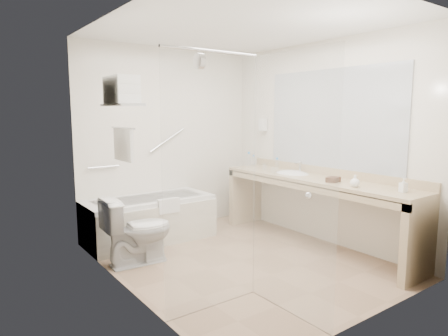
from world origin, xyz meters
TOP-DOWN VIEW (x-y plane):
  - floor at (0.00, 0.00)m, footprint 3.20×3.20m
  - ceiling at (0.00, 0.00)m, footprint 2.60×3.20m
  - wall_back at (0.00, 1.60)m, footprint 2.60×0.10m
  - wall_front at (0.00, -1.60)m, footprint 2.60×0.10m
  - wall_left at (-1.30, 0.00)m, footprint 0.10×3.20m
  - wall_right at (1.30, 0.00)m, footprint 0.10×3.20m
  - bathtub at (-0.50, 1.24)m, footprint 1.60×0.73m
  - grab_bar_short at (-0.95, 1.56)m, footprint 0.40×0.03m
  - grab_bar_long at (-0.05, 1.56)m, footprint 0.53×0.03m
  - shower_enclosure at (-0.63, -0.93)m, footprint 0.96×0.91m
  - towel_shelf at (-1.17, 0.35)m, footprint 0.24×0.55m
  - vanity_counter at (1.02, -0.15)m, footprint 0.55×2.70m
  - sink at (1.05, 0.25)m, footprint 0.40×0.52m
  - faucet at (1.20, 0.25)m, footprint 0.03×0.03m
  - mirror at (1.29, -0.15)m, footprint 0.02×2.00m
  - hairdryer_unit at (1.25, 1.05)m, footprint 0.08×0.10m
  - toilet at (-0.95, 0.58)m, footprint 0.77×0.46m
  - amenity_basket at (0.96, -0.48)m, footprint 0.18×0.14m
  - soap_bottle_a at (1.05, -1.26)m, footprint 0.09×0.15m
  - soap_bottle_b at (0.90, -0.81)m, footprint 0.13×0.15m
  - water_bottle_left at (1.08, 1.04)m, footprint 0.05×0.05m
  - water_bottle_mid at (0.99, 0.47)m, footprint 0.06×0.06m
  - water_bottle_right at (1.03, 1.10)m, footprint 0.06×0.06m
  - drinking_glass_near at (0.95, 0.66)m, footprint 0.08×0.08m
  - drinking_glass_far at (0.86, 0.41)m, footprint 0.07×0.07m

SIDE VIEW (x-z plane):
  - floor at x=0.00m, z-range 0.00..0.00m
  - bathtub at x=-0.50m, z-range -0.02..0.57m
  - toilet at x=-0.95m, z-range 0.00..0.73m
  - vanity_counter at x=1.02m, z-range 0.17..1.12m
  - sink at x=1.05m, z-range 0.75..0.89m
  - amenity_basket at x=0.96m, z-range 0.85..0.90m
  - soap_bottle_a at x=1.05m, z-range 0.85..0.91m
  - drinking_glass_far at x=0.86m, z-range 0.85..0.93m
  - drinking_glass_near at x=0.95m, z-range 0.85..0.94m
  - soap_bottle_b at x=0.90m, z-range 0.85..0.95m
  - water_bottle_left at x=1.08m, z-range 0.84..1.01m
  - faucet at x=1.20m, z-range 0.86..1.00m
  - water_bottle_mid at x=0.99m, z-range 0.84..1.03m
  - water_bottle_right at x=1.03m, z-range 0.84..1.05m
  - grab_bar_short at x=-0.95m, z-range 0.93..0.96m
  - shower_enclosure at x=-0.63m, z-range 0.01..2.12m
  - wall_back at x=0.00m, z-range 0.00..2.50m
  - wall_front at x=0.00m, z-range 0.00..2.50m
  - wall_left at x=-1.30m, z-range 0.00..2.50m
  - wall_right at x=1.30m, z-range 0.00..2.50m
  - grab_bar_long at x=-0.05m, z-range 1.09..1.41m
  - hairdryer_unit at x=1.25m, z-range 1.36..1.54m
  - mirror at x=1.29m, z-range 0.95..2.15m
  - towel_shelf at x=-1.17m, z-range 1.35..2.16m
  - ceiling at x=0.00m, z-range 2.45..2.55m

